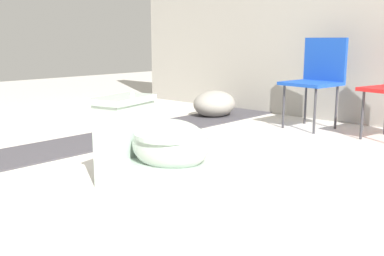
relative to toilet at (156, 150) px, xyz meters
The scene contains 6 objects.
ground_plane 0.24m from the toilet, 36.26° to the right, with size 14.00×14.00×0.00m, color beige.
gravel_strip 1.32m from the toilet, 159.69° to the left, with size 0.56×8.00×0.01m, color #423F44.
toilet is the anchor object (origin of this frame).
folding_chair_left 2.27m from the toilet, 95.08° to the left, with size 0.49×0.49×0.83m.
boulder_near 1.65m from the toilet, 137.56° to the left, with size 0.32×0.27×0.24m, color #B7B2AD.
boulder_far 2.39m from the toilet, 122.05° to the left, with size 0.48×0.42×0.28m, color gray.
Camera 1 is at (1.71, -1.59, 0.82)m, focal length 42.00 mm.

